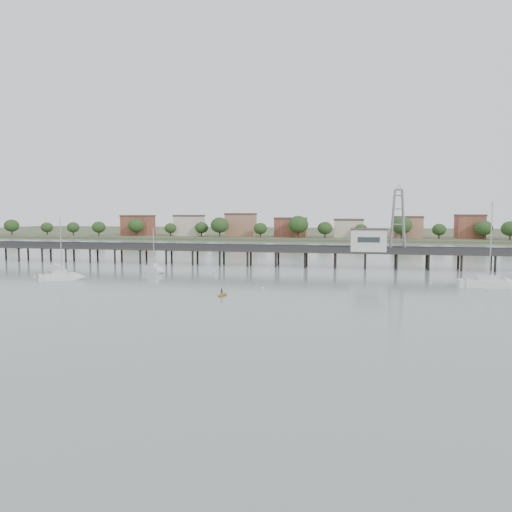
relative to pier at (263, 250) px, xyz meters
The scene contains 12 objects.
ground_plane 60.12m from the pier, 90.00° to the right, with size 500.00×500.00×0.00m, color slate.
pier is the anchor object (origin of this frame).
pier_building 25.16m from the pier, ahead, with size 8.40×5.40×5.30m.
lattice_tower 32.34m from the pier, ahead, with size 3.20×3.20×15.50m.
sailboat_d 53.42m from the pier, 29.59° to the right, with size 9.85×3.34×15.90m.
sailboat_a 46.20m from the pier, 134.58° to the right, with size 7.61×6.24×12.79m.
sailboat_b 27.50m from the pier, 137.46° to the right, with size 6.18×4.30×10.19m.
white_tender 48.42m from the pier, 160.79° to the right, with size 3.77×2.55×1.35m.
yellow_dinghy 44.46m from the pier, 87.52° to the right, with size 1.79×0.52×2.51m, color yellow.
dinghy_occupant 44.46m from the pier, 87.52° to the right, with size 0.36×0.99×0.24m, color black.
mooring_buoys 29.74m from the pier, 81.62° to the right, with size 85.98×12.92×0.39m.
far_shore 179.60m from the pier, 89.89° to the left, with size 500.00×170.00×10.40m.
Camera 1 is at (22.86, -58.75, 13.04)m, focal length 35.00 mm.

